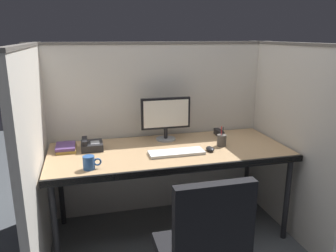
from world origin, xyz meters
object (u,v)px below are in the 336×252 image
(desk, at_px, (170,155))
(coffee_mug, at_px, (89,163))
(monitor_center, at_px, (166,116))
(pen_cup, at_px, (222,140))
(book_stack, at_px, (66,148))
(computer_mouse, at_px, (210,149))
(red_stapler, at_px, (219,133))
(desk_phone, at_px, (91,145))
(keyboard_main, at_px, (177,153))

(desk, distance_m, coffee_mug, 0.69)
(monitor_center, relative_size, pen_cup, 2.54)
(desk, height_order, coffee_mug, coffee_mug)
(monitor_center, bearing_deg, book_stack, -175.14)
(monitor_center, relative_size, computer_mouse, 4.48)
(coffee_mug, xyz_separation_m, red_stapler, (1.16, 0.51, -0.02))
(monitor_center, height_order, pen_cup, monitor_center)
(pen_cup, height_order, book_stack, pen_cup)
(desk, height_order, desk_phone, desk_phone)
(monitor_center, bearing_deg, pen_cup, -34.17)
(computer_mouse, height_order, coffee_mug, coffee_mug)
(coffee_mug, bearing_deg, keyboard_main, 12.26)
(monitor_center, xyz_separation_m, book_stack, (-0.84, -0.07, -0.19))
(desk_phone, height_order, book_stack, desk_phone)
(pen_cup, bearing_deg, desk_phone, 170.13)
(monitor_center, distance_m, computer_mouse, 0.50)
(desk_phone, bearing_deg, monitor_center, 8.30)
(desk, bearing_deg, keyboard_main, -77.78)
(desk, xyz_separation_m, red_stapler, (0.53, 0.25, 0.08))
(keyboard_main, distance_m, book_stack, 0.88)
(coffee_mug, xyz_separation_m, book_stack, (-0.17, 0.44, -0.03))
(monitor_center, relative_size, coffee_mug, 3.41)
(desk_phone, distance_m, red_stapler, 1.14)
(coffee_mug, bearing_deg, red_stapler, 23.60)
(pen_cup, bearing_deg, book_stack, 170.65)
(computer_mouse, height_order, pen_cup, pen_cup)
(monitor_center, height_order, keyboard_main, monitor_center)
(pen_cup, relative_size, red_stapler, 1.13)
(keyboard_main, distance_m, computer_mouse, 0.28)
(computer_mouse, bearing_deg, keyboard_main, 179.87)
(keyboard_main, height_order, pen_cup, pen_cup)
(coffee_mug, bearing_deg, computer_mouse, 8.66)
(keyboard_main, height_order, book_stack, book_stack)
(book_stack, relative_size, red_stapler, 1.44)
(keyboard_main, relative_size, pen_cup, 2.54)
(computer_mouse, relative_size, red_stapler, 0.64)
(keyboard_main, relative_size, computer_mouse, 4.48)
(monitor_center, xyz_separation_m, desk_phone, (-0.64, -0.09, -0.18))
(desk, xyz_separation_m, book_stack, (-0.81, 0.19, 0.07))
(desk_phone, bearing_deg, red_stapler, 4.41)
(pen_cup, bearing_deg, computer_mouse, -145.29)
(computer_mouse, bearing_deg, monitor_center, 125.96)
(monitor_center, height_order, desk_phone, monitor_center)
(computer_mouse, xyz_separation_m, red_stapler, (0.23, 0.37, 0.01))
(coffee_mug, bearing_deg, desk_phone, 86.68)
(desk_phone, bearing_deg, desk, -15.29)
(desk_phone, bearing_deg, coffee_mug, -93.32)
(desk, bearing_deg, pen_cup, -2.03)
(keyboard_main, height_order, coffee_mug, coffee_mug)
(desk, xyz_separation_m, desk_phone, (-0.61, 0.17, 0.08))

